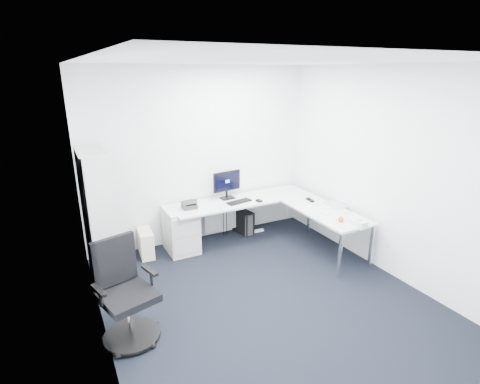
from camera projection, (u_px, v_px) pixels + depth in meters
name	position (u px, v px, depth m)	size (l,w,h in m)	color
ground	(269.00, 303.00, 4.42)	(4.20, 4.20, 0.00)	black
ceiling	(276.00, 61.00, 3.58)	(4.20, 4.20, 0.00)	white
wall_back	(200.00, 156.00, 5.78)	(3.60, 0.02, 2.70)	white
wall_front	(459.00, 294.00, 2.23)	(3.60, 0.02, 2.70)	white
wall_left	(95.00, 225.00, 3.22)	(0.02, 4.20, 2.70)	white
wall_right	(392.00, 174.00, 4.79)	(0.02, 4.20, 2.70)	white
l_desk	(253.00, 226.00, 5.74)	(2.30, 1.29, 0.67)	silver
drawer_pedestal	(181.00, 230.00, 5.61)	(0.44, 0.55, 0.67)	silver
bookshelf	(99.00, 218.00, 4.68)	(0.33, 0.86, 1.72)	#B1B3B3
task_chair	(128.00, 294.00, 3.66)	(0.59, 0.59, 1.06)	black
black_pc_tower	(243.00, 222.00, 6.27)	(0.18, 0.40, 0.40)	black
beige_pc_tower	(146.00, 243.00, 5.49)	(0.19, 0.41, 0.39)	beige
power_strip	(255.00, 231.00, 6.33)	(0.32, 0.05, 0.04)	silver
monitor	(227.00, 185.00, 5.87)	(0.48, 0.15, 0.46)	black
black_keyboard	(239.00, 202.00, 5.78)	(0.40, 0.14, 0.02)	black
mouse	(259.00, 201.00, 5.80)	(0.06, 0.10, 0.03)	black
desk_phone	(189.00, 204.00, 5.52)	(0.20, 0.20, 0.14)	#2E2E30
laptop	(335.00, 198.00, 5.62)	(0.34, 0.33, 0.24)	silver
white_keyboard	(319.00, 210.00, 5.44)	(0.12, 0.41, 0.01)	silver
headphones	(310.00, 199.00, 5.85)	(0.11, 0.17, 0.05)	black
orange_fruit	(341.00, 219.00, 5.03)	(0.07, 0.07, 0.07)	#DB4D13
tissue_box	(357.00, 223.00, 4.89)	(0.13, 0.26, 0.09)	silver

